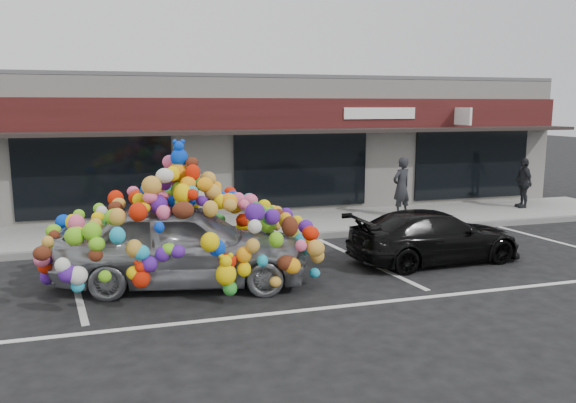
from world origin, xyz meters
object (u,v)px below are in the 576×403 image
object	(u,v)px
pedestrian_a	(401,187)
pedestrian_c	(523,183)
black_sedan	(435,236)
toy_car	(184,235)

from	to	relation	value
pedestrian_a	pedestrian_c	size ratio (longest dim) A/B	1.10
pedestrian_a	black_sedan	bearing A→B (deg)	52.77
black_sedan	pedestrian_a	bearing A→B (deg)	-21.13
toy_car	pedestrian_a	xyz separation A→B (m)	(6.78, 4.29, 0.05)
toy_car	black_sedan	size ratio (longest dim) A/B	1.35
toy_car	black_sedan	world-z (taller)	toy_car
pedestrian_a	toy_car	bearing A→B (deg)	13.08
toy_car	pedestrian_a	distance (m)	8.03
toy_car	pedestrian_c	world-z (taller)	toy_car
black_sedan	pedestrian_a	distance (m)	4.41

